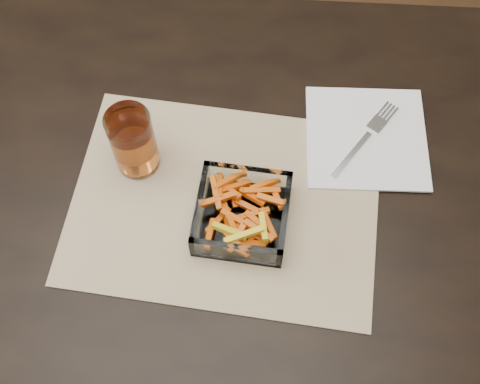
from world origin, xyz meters
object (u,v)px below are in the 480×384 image
tumbler (134,143)px  fork (366,137)px  dining_table (126,243)px  glass_bowl (242,215)px

tumbler → fork: (0.35, 0.06, -0.05)m
dining_table → tumbler: (0.02, 0.10, 0.14)m
glass_bowl → tumbler: size_ratio=1.21×
glass_bowl → fork: size_ratio=0.95×
glass_bowl → fork: bearing=39.5°
dining_table → tumbler: bearing=77.9°
fork → glass_bowl: bearing=-105.1°
glass_bowl → fork: (0.18, 0.15, -0.02)m
dining_table → fork: 0.41m
tumbler → fork: tumbler is taller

